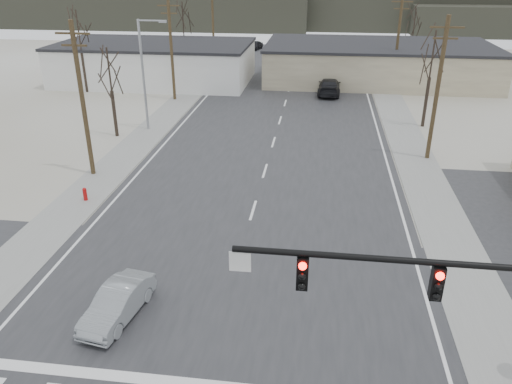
# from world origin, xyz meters

# --- Properties ---
(ground) EXTENTS (140.00, 140.00, 0.00)m
(ground) POSITION_xyz_m (0.00, 0.00, 0.00)
(ground) COLOR beige
(ground) RESTS_ON ground
(main_road) EXTENTS (18.00, 110.00, 0.05)m
(main_road) POSITION_xyz_m (0.00, 15.00, 0.02)
(main_road) COLOR #27272A
(main_road) RESTS_ON ground
(cross_road) EXTENTS (90.00, 10.00, 0.04)m
(cross_road) POSITION_xyz_m (0.00, 0.00, 0.02)
(cross_road) COLOR #27272A
(cross_road) RESTS_ON ground
(sidewalk_left) EXTENTS (3.00, 90.00, 0.06)m
(sidewalk_left) POSITION_xyz_m (-10.60, 20.00, 0.03)
(sidewalk_left) COLOR gray
(sidewalk_left) RESTS_ON ground
(sidewalk_right) EXTENTS (3.00, 90.00, 0.06)m
(sidewalk_right) POSITION_xyz_m (10.60, 20.00, 0.03)
(sidewalk_right) COLOR gray
(sidewalk_right) RESTS_ON ground
(traffic_signal_mast) EXTENTS (8.95, 0.43, 7.20)m
(traffic_signal_mast) POSITION_xyz_m (7.89, -6.20, 4.67)
(traffic_signal_mast) COLOR black
(traffic_signal_mast) RESTS_ON ground
(fire_hydrant) EXTENTS (0.24, 0.24, 0.87)m
(fire_hydrant) POSITION_xyz_m (-10.20, 8.00, 0.45)
(fire_hydrant) COLOR #A50C0C
(fire_hydrant) RESTS_ON ground
(building_left_far) EXTENTS (22.30, 12.30, 4.50)m
(building_left_far) POSITION_xyz_m (-16.00, 40.00, 2.26)
(building_left_far) COLOR silver
(building_left_far) RESTS_ON ground
(building_right_far) EXTENTS (26.30, 14.30, 4.30)m
(building_right_far) POSITION_xyz_m (10.00, 44.00, 2.15)
(building_right_far) COLOR #B8AD8D
(building_right_far) RESTS_ON ground
(upole_left_b) EXTENTS (2.20, 0.30, 10.00)m
(upole_left_b) POSITION_xyz_m (-11.50, 12.00, 5.22)
(upole_left_b) COLOR #463820
(upole_left_b) RESTS_ON ground
(upole_left_c) EXTENTS (2.20, 0.30, 10.00)m
(upole_left_c) POSITION_xyz_m (-11.50, 32.00, 5.22)
(upole_left_c) COLOR #463820
(upole_left_c) RESTS_ON ground
(upole_left_d) EXTENTS (2.20, 0.30, 10.00)m
(upole_left_d) POSITION_xyz_m (-11.50, 52.00, 5.22)
(upole_left_d) COLOR #463820
(upole_left_d) RESTS_ON ground
(upole_right_a) EXTENTS (2.20, 0.30, 10.00)m
(upole_right_a) POSITION_xyz_m (11.50, 18.00, 5.22)
(upole_right_a) COLOR #463820
(upole_right_a) RESTS_ON ground
(upole_right_b) EXTENTS (2.20, 0.30, 10.00)m
(upole_right_b) POSITION_xyz_m (11.50, 40.00, 5.22)
(upole_right_b) COLOR #463820
(upole_right_b) RESTS_ON ground
(streetlight_main) EXTENTS (2.40, 0.25, 9.00)m
(streetlight_main) POSITION_xyz_m (-10.80, 22.00, 5.09)
(streetlight_main) COLOR gray
(streetlight_main) RESTS_ON ground
(tree_left_near) EXTENTS (3.30, 3.30, 7.35)m
(tree_left_near) POSITION_xyz_m (-13.00, 20.00, 5.23)
(tree_left_near) COLOR #2F241C
(tree_left_near) RESTS_ON ground
(tree_right_mid) EXTENTS (3.74, 3.74, 8.33)m
(tree_right_mid) POSITION_xyz_m (12.50, 26.00, 5.93)
(tree_right_mid) COLOR #2F241C
(tree_right_mid) RESTS_ON ground
(tree_left_far) EXTENTS (3.96, 3.96, 8.82)m
(tree_left_far) POSITION_xyz_m (-14.00, 46.00, 6.28)
(tree_left_far) COLOR #2F241C
(tree_left_far) RESTS_ON ground
(tree_right_far) EXTENTS (3.52, 3.52, 7.84)m
(tree_right_far) POSITION_xyz_m (15.00, 52.00, 5.58)
(tree_right_far) COLOR #2F241C
(tree_right_far) RESTS_ON ground
(tree_left_mid) EXTENTS (3.96, 3.96, 8.82)m
(tree_left_mid) POSITION_xyz_m (-22.00, 34.00, 6.28)
(tree_left_mid) COLOR #2F241C
(tree_left_mid) RESTS_ON ground
(hill_left) EXTENTS (70.00, 18.00, 7.00)m
(hill_left) POSITION_xyz_m (-35.00, 92.00, 3.50)
(hill_left) COLOR #333026
(hill_left) RESTS_ON ground
(hill_center) EXTENTS (80.00, 18.00, 9.00)m
(hill_center) POSITION_xyz_m (15.00, 96.00, 4.50)
(hill_center) COLOR #333026
(hill_center) RESTS_ON ground
(sedan_crossing) EXTENTS (2.05, 4.21, 1.33)m
(sedan_crossing) POSITION_xyz_m (-4.12, -2.09, 0.71)
(sedan_crossing) COLOR gray
(sedan_crossing) RESTS_ON main_road
(car_far_a) EXTENTS (2.56, 5.88, 1.68)m
(car_far_a) POSITION_xyz_m (4.39, 36.23, 0.89)
(car_far_a) COLOR black
(car_far_a) RESTS_ON main_road
(car_far_b) EXTENTS (2.48, 4.12, 1.31)m
(car_far_b) POSITION_xyz_m (-7.39, 64.43, 0.70)
(car_far_b) COLOR black
(car_far_b) RESTS_ON main_road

